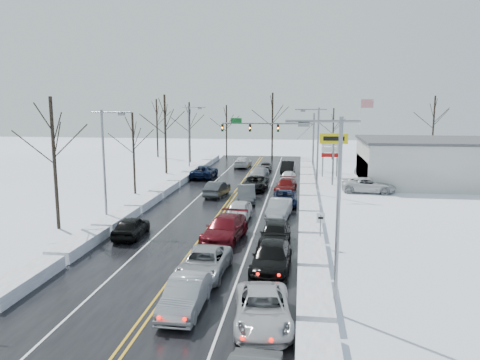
# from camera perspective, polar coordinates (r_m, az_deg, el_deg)

# --- Properties ---
(ground) EXTENTS (160.00, 160.00, 0.00)m
(ground) POSITION_cam_1_polar(r_m,az_deg,el_deg) (40.37, -2.45, -4.24)
(ground) COLOR white
(ground) RESTS_ON ground
(road_surface) EXTENTS (14.00, 84.00, 0.01)m
(road_surface) POSITION_cam_1_polar(r_m,az_deg,el_deg) (42.28, -1.98, -3.59)
(road_surface) COLOR black
(road_surface) RESTS_ON ground
(snow_bank_left) EXTENTS (1.69, 72.00, 0.74)m
(snow_bank_left) POSITION_cam_1_polar(r_m,az_deg,el_deg) (44.15, -11.77, -3.23)
(snow_bank_left) COLOR white
(snow_bank_left) RESTS_ON ground
(snow_bank_right) EXTENTS (1.69, 72.00, 0.74)m
(snow_bank_right) POSITION_cam_1_polar(r_m,az_deg,el_deg) (41.74, 8.39, -3.87)
(snow_bank_right) COLOR white
(snow_bank_right) RESTS_ON ground
(traffic_signal_mast) EXTENTS (13.28, 0.39, 8.00)m
(traffic_signal_mast) POSITION_cam_1_polar(r_m,az_deg,el_deg) (66.81, 4.62, 6.00)
(traffic_signal_mast) COLOR slate
(traffic_signal_mast) RESTS_ON ground
(tires_plus_sign) EXTENTS (3.20, 0.34, 6.00)m
(tires_plus_sign) POSITION_cam_1_polar(r_m,az_deg,el_deg) (54.92, 11.35, 4.55)
(tires_plus_sign) COLOR slate
(tires_plus_sign) RESTS_ON ground
(used_vehicles_sign) EXTENTS (2.20, 0.22, 4.65)m
(used_vehicles_sign) POSITION_cam_1_polar(r_m,az_deg,el_deg) (61.04, 10.94, 3.48)
(used_vehicles_sign) COLOR slate
(used_vehicles_sign) RESTS_ON ground
(speed_limit_sign) EXTENTS (0.55, 0.09, 2.35)m
(speed_limit_sign) POSITION_cam_1_polar(r_m,az_deg,el_deg) (31.67, 9.80, -5.22)
(speed_limit_sign) COLOR slate
(speed_limit_sign) RESTS_ON ground
(flagpole) EXTENTS (1.87, 1.20, 10.00)m
(flagpole) POSITION_cam_1_polar(r_m,az_deg,el_deg) (69.21, 14.51, 6.22)
(flagpole) COLOR silver
(flagpole) RESTS_ON ground
(dealership_building) EXTENTS (20.40, 12.40, 5.30)m
(dealership_building) POSITION_cam_1_polar(r_m,az_deg,el_deg) (59.56, 24.20, 2.02)
(dealership_building) COLOR beige
(dealership_building) RESTS_ON ground
(streetlight_se) EXTENTS (3.20, 0.25, 9.00)m
(streetlight_se) POSITION_cam_1_polar(r_m,az_deg,el_deg) (21.11, 11.38, -2.48)
(streetlight_se) COLOR slate
(streetlight_se) RESTS_ON ground
(streetlight_ne) EXTENTS (3.20, 0.25, 9.00)m
(streetlight_ne) POSITION_cam_1_polar(r_m,az_deg,el_deg) (48.82, 9.23, 4.38)
(streetlight_ne) COLOR slate
(streetlight_ne) RESTS_ON ground
(streetlight_sw) EXTENTS (3.20, 0.25, 9.00)m
(streetlight_sw) POSITION_cam_1_polar(r_m,az_deg,el_deg) (38.00, -16.01, 2.67)
(streetlight_sw) COLOR slate
(streetlight_sw) RESTS_ON ground
(streetlight_nw) EXTENTS (3.20, 0.25, 9.00)m
(streetlight_nw) POSITION_cam_1_polar(r_m,az_deg,el_deg) (64.54, -6.09, 5.70)
(streetlight_nw) COLOR slate
(streetlight_nw) RESTS_ON ground
(tree_left_b) EXTENTS (4.00, 4.00, 10.00)m
(tree_left_b) POSITION_cam_1_polar(r_m,az_deg,el_deg) (37.49, -21.85, 4.84)
(tree_left_b) COLOR #2D231C
(tree_left_b) RESTS_ON ground
(tree_left_c) EXTENTS (3.40, 3.40, 8.50)m
(tree_left_c) POSITION_cam_1_polar(r_m,az_deg,el_deg) (49.85, -12.90, 5.09)
(tree_left_c) COLOR #2D231C
(tree_left_c) RESTS_ON ground
(tree_left_d) EXTENTS (4.20, 4.20, 10.50)m
(tree_left_d) POSITION_cam_1_polar(r_m,az_deg,el_deg) (63.26, -9.13, 7.39)
(tree_left_d) COLOR #2D231C
(tree_left_d) RESTS_ON ground
(tree_left_e) EXTENTS (3.80, 3.80, 9.50)m
(tree_left_e) POSITION_cam_1_polar(r_m,az_deg,el_deg) (74.77, -6.19, 7.24)
(tree_left_e) COLOR #2D231C
(tree_left_e) RESTS_ON ground
(tree_far_a) EXTENTS (4.00, 4.00, 10.00)m
(tree_far_a) POSITION_cam_1_polar(r_m,az_deg,el_deg) (82.47, -10.11, 7.61)
(tree_far_a) COLOR #2D231C
(tree_far_a) RESTS_ON ground
(tree_far_b) EXTENTS (3.60, 3.60, 9.00)m
(tree_far_b) POSITION_cam_1_polar(r_m,az_deg,el_deg) (80.69, -1.66, 7.22)
(tree_far_b) COLOR #2D231C
(tree_far_b) RESTS_ON ground
(tree_far_c) EXTENTS (4.40, 4.40, 11.00)m
(tree_far_c) POSITION_cam_1_polar(r_m,az_deg,el_deg) (77.77, 3.98, 8.14)
(tree_far_c) COLOR #2D231C
(tree_far_c) RESTS_ON ground
(tree_far_d) EXTENTS (3.40, 3.40, 8.50)m
(tree_far_d) POSITION_cam_1_polar(r_m,az_deg,el_deg) (79.36, 11.31, 6.74)
(tree_far_d) COLOR #2D231C
(tree_far_d) RESTS_ON ground
(tree_far_e) EXTENTS (4.20, 4.20, 10.50)m
(tree_far_e) POSITION_cam_1_polar(r_m,az_deg,el_deg) (82.40, 22.58, 7.27)
(tree_far_e) COLOR #2D231C
(tree_far_e) RESTS_ON ground
(queued_car_1) EXTENTS (1.70, 4.70, 1.54)m
(queued_car_1) POSITION_cam_1_polar(r_m,az_deg,el_deg) (22.79, -6.62, -15.54)
(queued_car_1) COLOR #94969B
(queued_car_1) RESTS_ON ground
(queued_car_2) EXTENTS (2.63, 5.37, 1.47)m
(queued_car_2) POSITION_cam_1_polar(r_m,az_deg,el_deg) (26.85, -4.37, -11.50)
(queued_car_2) COLOR #94979B
(queued_car_2) RESTS_ON ground
(queued_car_3) EXTENTS (3.03, 6.08, 1.70)m
(queued_car_3) POSITION_cam_1_polar(r_m,az_deg,el_deg) (33.07, -1.85, -7.38)
(queued_car_3) COLOR #540B12
(queued_car_3) RESTS_ON ground
(queued_car_4) EXTENTS (2.07, 4.70, 1.57)m
(queued_car_4) POSITION_cam_1_polar(r_m,az_deg,el_deg) (38.40, -0.19, -4.95)
(queued_car_4) COLOR silver
(queued_car_4) RESTS_ON ground
(queued_car_5) EXTENTS (2.34, 5.07, 1.61)m
(queued_car_5) POSITION_cam_1_polar(r_m,az_deg,el_deg) (45.41, 0.76, -2.67)
(queued_car_5) COLOR #3E4143
(queued_car_5) RESTS_ON ground
(queued_car_6) EXTENTS (2.71, 5.52, 1.51)m
(queued_car_6) POSITION_cam_1_polar(r_m,az_deg,el_deg) (51.47, 1.83, -1.21)
(queued_car_6) COLOR black
(queued_car_6) RESTS_ON ground
(queued_car_7) EXTENTS (2.75, 5.56, 1.55)m
(queued_car_7) POSITION_cam_1_polar(r_m,az_deg,el_deg) (57.53, 2.26, -0.06)
(queued_car_7) COLOR #96999D
(queued_car_7) RESTS_ON ground
(queued_car_8) EXTENTS (1.78, 3.97, 1.33)m
(queued_car_8) POSITION_cam_1_polar(r_m,az_deg,el_deg) (64.49, 3.05, 0.99)
(queued_car_8) COLOR black
(queued_car_8) RESTS_ON ground
(queued_car_10) EXTENTS (3.01, 5.52, 1.47)m
(queued_car_10) POSITION_cam_1_polar(r_m,az_deg,el_deg) (21.41, 2.76, -17.23)
(queued_car_10) COLOR #BBBBBD
(queued_car_10) RESTS_ON ground
(queued_car_11) EXTENTS (2.36, 5.43, 1.56)m
(queued_car_11) POSITION_cam_1_polar(r_m,az_deg,el_deg) (27.59, 3.85, -10.91)
(queued_car_11) COLOR black
(queued_car_11) RESTS_ON ground
(queued_car_12) EXTENTS (2.15, 4.88, 1.64)m
(queued_car_12) POSITION_cam_1_polar(r_m,az_deg,el_deg) (32.05, 4.28, -7.96)
(queued_car_12) COLOR black
(queued_car_12) RESTS_ON ground
(queued_car_13) EXTENTS (2.13, 4.91, 1.57)m
(queued_car_13) POSITION_cam_1_polar(r_m,az_deg,el_deg) (39.37, 4.78, -4.62)
(queued_car_13) COLOR #93969A
(queued_car_13) RESTS_ON ground
(queued_car_14) EXTENTS (2.34, 4.89, 1.34)m
(queued_car_14) POSITION_cam_1_polar(r_m,az_deg,el_deg) (44.23, 5.48, -3.04)
(queued_car_14) COLOR black
(queued_car_14) RESTS_ON ground
(queued_car_15) EXTENTS (2.55, 5.07, 1.41)m
(queued_car_15) POSITION_cam_1_polar(r_m,az_deg,el_deg) (50.41, 5.60, -1.48)
(queued_car_15) COLOR #550B0B
(queued_car_15) RESTS_ON ground
(queued_car_16) EXTENTS (2.04, 4.11, 1.34)m
(queued_car_16) POSITION_cam_1_polar(r_m,az_deg,el_deg) (56.52, 5.83, -0.27)
(queued_car_16) COLOR white
(queued_car_16) RESTS_ON ground
(queued_car_17) EXTENTS (1.92, 5.06, 1.65)m
(queued_car_17) POSITION_cam_1_polar(r_m,az_deg,el_deg) (63.44, 5.85, 0.81)
(queued_car_17) COLOR black
(queued_car_17) RESTS_ON ground
(oncoming_car_0) EXTENTS (2.20, 4.80, 1.53)m
(oncoming_car_0) POSITION_cam_1_polar(r_m,az_deg,el_deg) (48.19, -2.80, -1.96)
(oncoming_car_0) COLOR #3C3E41
(oncoming_car_0) RESTS_ON ground
(oncoming_car_1) EXTENTS (2.82, 5.85, 1.61)m
(oncoming_car_1) POSITION_cam_1_polar(r_m,az_deg,el_deg) (59.53, -4.36, 0.25)
(oncoming_car_1) COLOR black
(oncoming_car_1) RESTS_ON ground
(oncoming_car_2) EXTENTS (2.37, 5.35, 1.53)m
(oncoming_car_2) POSITION_cam_1_polar(r_m,az_deg,el_deg) (68.93, 0.33, 1.56)
(oncoming_car_2) COLOR silver
(oncoming_car_2) RESTS_ON ground
(oncoming_car_3) EXTENTS (1.97, 4.53, 1.52)m
(oncoming_car_3) POSITION_cam_1_polar(r_m,az_deg,el_deg) (34.76, -13.09, -6.78)
(oncoming_car_3) COLOR black
(oncoming_car_3) RESTS_ON ground
(parked_car_0) EXTENTS (5.91, 3.20, 1.57)m
(parked_car_0) POSITION_cam_1_polar(r_m,az_deg,el_deg) (51.88, 15.37, -1.46)
(parked_car_0) COLOR silver
(parked_car_0) RESTS_ON ground
(parked_car_1) EXTENTS (2.45, 5.24, 1.48)m
(parked_car_1) POSITION_cam_1_polar(r_m,az_deg,el_deg) (55.55, 17.82, -0.86)
(parked_car_1) COLOR black
(parked_car_1) RESTS_ON ground
(parked_car_2) EXTENTS (1.77, 4.38, 1.49)m
(parked_car_2) POSITION_cam_1_polar(r_m,az_deg,el_deg) (63.36, 14.70, 0.53)
(parked_car_2) COLOR black
(parked_car_2) RESTS_ON ground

